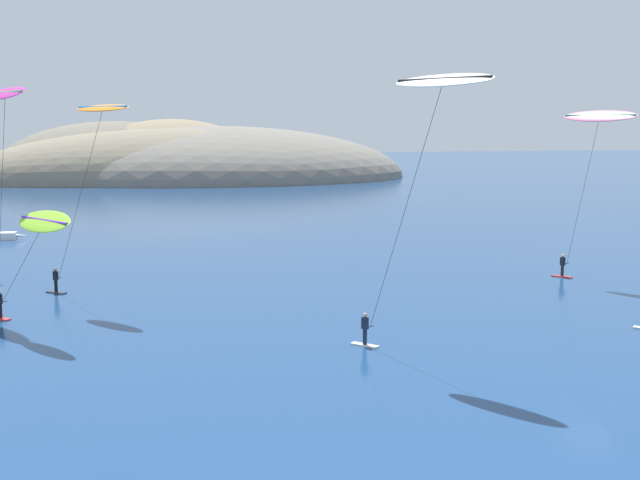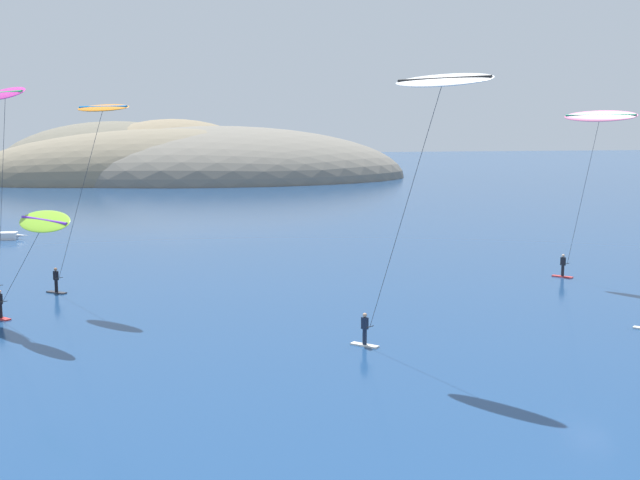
{
  "view_description": "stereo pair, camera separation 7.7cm",
  "coord_description": "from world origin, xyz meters",
  "px_view_note": "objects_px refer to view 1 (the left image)",
  "views": [
    {
      "loc": [
        -9.73,
        -17.73,
        11.1
      ],
      "look_at": [
        0.42,
        27.17,
        4.47
      ],
      "focal_mm": 45.0,
      "sensor_mm": 36.0,
      "label": 1
    },
    {
      "loc": [
        -9.66,
        -17.75,
        11.1
      ],
      "look_at": [
        0.42,
        27.17,
        4.47
      ],
      "focal_mm": 45.0,
      "sensor_mm": 36.0,
      "label": 2
    }
  ],
  "objects_px": {
    "kitesurfer_lime": "(40,229)",
    "kitesurfer_magenta": "(4,111)",
    "kitesurfer_white": "(436,103)",
    "kitesurfer_pink": "(596,129)",
    "kitesurfer_orange": "(98,126)"
  },
  "relations": [
    {
      "from": "kitesurfer_lime",
      "to": "kitesurfer_magenta",
      "type": "bearing_deg",
      "value": 110.12
    },
    {
      "from": "kitesurfer_lime",
      "to": "kitesurfer_white",
      "type": "bearing_deg",
      "value": -27.14
    },
    {
      "from": "kitesurfer_pink",
      "to": "kitesurfer_orange",
      "type": "distance_m",
      "value": 33.61
    },
    {
      "from": "kitesurfer_orange",
      "to": "kitesurfer_magenta",
      "type": "relative_size",
      "value": 0.93
    },
    {
      "from": "kitesurfer_orange",
      "to": "kitesurfer_lime",
      "type": "distance_m",
      "value": 9.44
    },
    {
      "from": "kitesurfer_orange",
      "to": "kitesurfer_white",
      "type": "xyz_separation_m",
      "value": [
        15.49,
        -16.67,
        1.07
      ]
    },
    {
      "from": "kitesurfer_pink",
      "to": "kitesurfer_lime",
      "type": "bearing_deg",
      "value": -169.2
    },
    {
      "from": "kitesurfer_white",
      "to": "kitesurfer_magenta",
      "type": "bearing_deg",
      "value": 142.17
    },
    {
      "from": "kitesurfer_orange",
      "to": "kitesurfer_white",
      "type": "relative_size",
      "value": 0.92
    },
    {
      "from": "kitesurfer_white",
      "to": "kitesurfer_lime",
      "type": "distance_m",
      "value": 21.48
    },
    {
      "from": "kitesurfer_white",
      "to": "kitesurfer_lime",
      "type": "bearing_deg",
      "value": 152.86
    },
    {
      "from": "kitesurfer_pink",
      "to": "kitesurfer_magenta",
      "type": "distance_m",
      "value": 38.86
    },
    {
      "from": "kitesurfer_orange",
      "to": "kitesurfer_lime",
      "type": "bearing_deg",
      "value": -110.72
    },
    {
      "from": "kitesurfer_pink",
      "to": "kitesurfer_white",
      "type": "height_order",
      "value": "kitesurfer_white"
    },
    {
      "from": "kitesurfer_pink",
      "to": "kitesurfer_white",
      "type": "distance_m",
      "value": 24.4
    }
  ]
}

